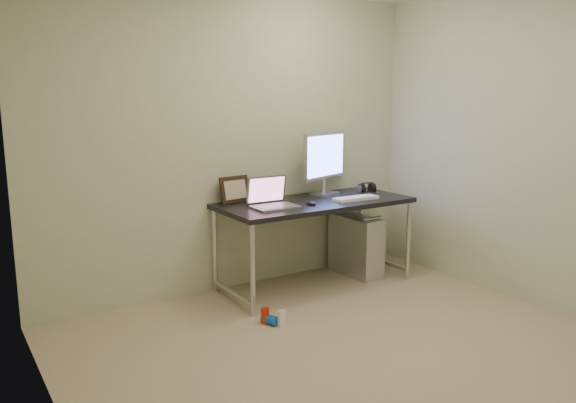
{
  "coord_description": "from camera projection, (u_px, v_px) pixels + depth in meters",
  "views": [
    {
      "loc": [
        -2.19,
        -2.44,
        1.63
      ],
      "look_at": [
        0.05,
        1.03,
        0.85
      ],
      "focal_mm": 35.0,
      "sensor_mm": 36.0,
      "label": 1
    }
  ],
  "objects": [
    {
      "name": "monitor",
      "position": [
        325.0,
        158.0,
        5.03
      ],
      "size": [
        0.57,
        0.25,
        0.56
      ],
      "rotation": [
        0.0,
        0.0,
        0.34
      ],
      "color": "silver",
      "rests_on": "desk"
    },
    {
      "name": "tower_computer",
      "position": [
        356.0,
        245.0,
        5.16
      ],
      "size": [
        0.25,
        0.54,
        0.58
      ],
      "rotation": [
        0.0,
        0.0,
        0.05
      ],
      "color": "silver",
      "rests_on": "ground"
    },
    {
      "name": "headphones",
      "position": [
        367.0,
        188.0,
        5.24
      ],
      "size": [
        0.17,
        0.1,
        0.11
      ],
      "rotation": [
        0.0,
        0.0,
        -0.16
      ],
      "color": "black",
      "rests_on": "desk"
    },
    {
      "name": "picture_frame",
      "position": [
        235.0,
        189.0,
        4.67
      ],
      "size": [
        0.29,
        0.12,
        0.23
      ],
      "primitive_type": "cube",
      "rotation": [
        -0.21,
        0.0,
        0.14
      ],
      "color": "black",
      "rests_on": "desk"
    },
    {
      "name": "can_blue",
      "position": [
        270.0,
        320.0,
        4.06
      ],
      "size": [
        0.11,
        0.14,
        0.07
      ],
      "primitive_type": "cylinder",
      "rotation": [
        1.57,
        0.0,
        0.32
      ],
      "color": "blue",
      "rests_on": "ground"
    },
    {
      "name": "mouse_right",
      "position": [
        373.0,
        194.0,
        4.98
      ],
      "size": [
        0.07,
        0.11,
        0.04
      ],
      "primitive_type": "ellipsoid",
      "rotation": [
        0.0,
        0.0,
        -0.01
      ],
      "color": "black",
      "rests_on": "desk"
    },
    {
      "name": "laptop",
      "position": [
        272.0,
        200.0,
        4.5
      ],
      "size": [
        0.36,
        0.3,
        0.24
      ],
      "rotation": [
        0.0,
        0.0,
        -0.02
      ],
      "color": "silver",
      "rests_on": "desk"
    },
    {
      "name": "cable_a",
      "position": [
        333.0,
        227.0,
        5.34
      ],
      "size": [
        0.01,
        0.16,
        0.69
      ],
      "primitive_type": "cylinder",
      "rotation": [
        0.21,
        0.0,
        0.0
      ],
      "color": "black",
      "rests_on": "ground"
    },
    {
      "name": "cable_b",
      "position": [
        342.0,
        228.0,
        5.37
      ],
      "size": [
        0.02,
        0.11,
        0.71
      ],
      "primitive_type": "cylinder",
      "rotation": [
        0.14,
        0.0,
        0.09
      ],
      "color": "black",
      "rests_on": "ground"
    },
    {
      "name": "keyboard",
      "position": [
        356.0,
        198.0,
        4.82
      ],
      "size": [
        0.41,
        0.15,
        0.02
      ],
      "primitive_type": "cube",
      "rotation": [
        0.0,
        0.0,
        -0.03
      ],
      "color": "white",
      "rests_on": "desk"
    },
    {
      "name": "floor",
      "position": [
        371.0,
        363.0,
        3.48
      ],
      "size": [
        3.5,
        3.5,
        0.0
      ],
      "primitive_type": "plane",
      "color": "tan",
      "rests_on": "ground"
    },
    {
      "name": "wall_left",
      "position": [
        57.0,
        189.0,
        2.32
      ],
      "size": [
        0.02,
        3.5,
        2.5
      ],
      "primitive_type": "cube",
      "color": "beige",
      "rests_on": "ground"
    },
    {
      "name": "can_white",
      "position": [
        281.0,
        318.0,
        4.03
      ],
      "size": [
        0.08,
        0.08,
        0.11
      ],
      "primitive_type": "cylinder",
      "rotation": [
        0.0,
        0.0,
        0.45
      ],
      "color": "white",
      "rests_on": "ground"
    },
    {
      "name": "wall_right",
      "position": [
        554.0,
        148.0,
        4.18
      ],
      "size": [
        0.02,
        3.5,
        2.5
      ],
      "primitive_type": "cube",
      "color": "beige",
      "rests_on": "ground"
    },
    {
      "name": "can_red",
      "position": [
        265.0,
        316.0,
        4.08
      ],
      "size": [
        0.07,
        0.07,
        0.11
      ],
      "primitive_type": "cylinder",
      "rotation": [
        0.0,
        0.0,
        -0.2
      ],
      "color": "red",
      "rests_on": "ground"
    },
    {
      "name": "desk",
      "position": [
        315.0,
        209.0,
        4.79
      ],
      "size": [
        1.67,
        0.73,
        0.75
      ],
      "color": "black",
      "rests_on": "ground"
    },
    {
      "name": "mouse_left",
      "position": [
        311.0,
        203.0,
        4.59
      ],
      "size": [
        0.07,
        0.11,
        0.04
      ],
      "primitive_type": "ellipsoid",
      "rotation": [
        0.0,
        0.0,
        -0.0
      ],
      "color": "black",
      "rests_on": "desk"
    },
    {
      "name": "wall_back",
      "position": [
        236.0,
        142.0,
        4.69
      ],
      "size": [
        3.5,
        0.02,
        2.5
      ],
      "primitive_type": "cube",
      "color": "beige",
      "rests_on": "ground"
    },
    {
      "name": "webcam",
      "position": [
        255.0,
        191.0,
        4.78
      ],
      "size": [
        0.04,
        0.03,
        0.11
      ],
      "rotation": [
        0.0,
        0.0,
        0.09
      ],
      "color": "silver",
      "rests_on": "desk"
    }
  ]
}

